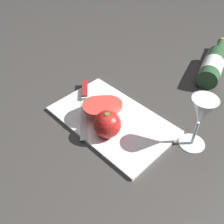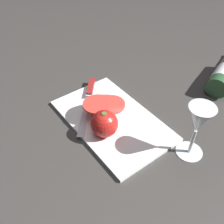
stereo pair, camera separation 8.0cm
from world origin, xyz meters
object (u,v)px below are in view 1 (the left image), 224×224
at_px(knife, 85,96).
at_px(wine_bottle, 213,65).
at_px(whole_tomato, 107,124).
at_px(tomato_slice_stack_near, 103,105).
at_px(wine_glass, 201,114).

bearing_deg(knife, wine_bottle, 104.82).
relative_size(whole_tomato, tomato_slice_stack_near, 0.52).
distance_m(wine_bottle, wine_glass, 0.40).
bearing_deg(whole_tomato, knife, 160.60).
relative_size(wine_bottle, tomato_slice_stack_near, 2.08).
xyz_separation_m(whole_tomato, knife, (-0.18, 0.06, -0.03)).
height_order(wine_bottle, wine_glass, wine_glass).
bearing_deg(wine_bottle, tomato_slice_stack_near, -105.55).
bearing_deg(tomato_slice_stack_near, wine_bottle, 74.45).
distance_m(wine_bottle, whole_tomato, 0.52).
xyz_separation_m(whole_tomato, tomato_slice_stack_near, (-0.08, 0.06, -0.01)).
distance_m(wine_bottle, tomato_slice_stack_near, 0.47).
bearing_deg(tomato_slice_stack_near, whole_tomato, -36.30).
height_order(knife, tomato_slice_stack_near, tomato_slice_stack_near).
bearing_deg(wine_bottle, whole_tomato, -95.33).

